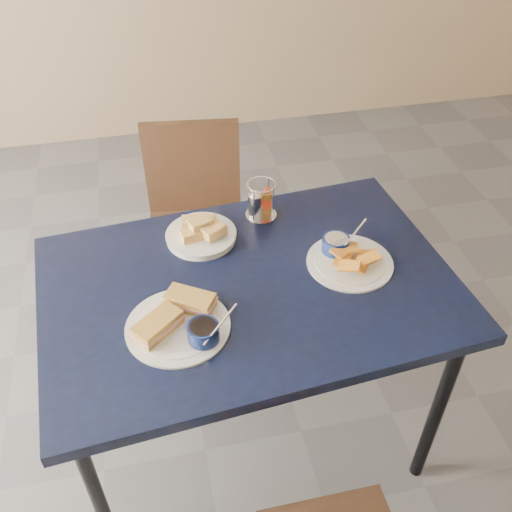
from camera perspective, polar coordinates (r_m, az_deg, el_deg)
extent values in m
plane|color=#4D4D52|center=(2.28, -5.09, -18.76)|extent=(6.00, 6.00, 0.00)
cube|color=black|center=(1.77, -0.67, -3.17)|extent=(1.33, 0.94, 0.04)
cylinder|color=black|center=(1.87, -16.02, -21.10)|extent=(0.04, 0.04, 0.71)
cylinder|color=black|center=(2.01, 17.51, -14.94)|extent=(0.04, 0.04, 0.71)
cylinder|color=black|center=(2.27, -16.08, -6.12)|extent=(0.04, 0.04, 0.71)
cylinder|color=black|center=(2.39, 10.61, -2.11)|extent=(0.04, 0.04, 0.71)
cube|color=black|center=(2.48, -5.98, 2.14)|extent=(0.45, 0.44, 0.04)
cylinder|color=black|center=(2.50, -8.88, -4.45)|extent=(0.03, 0.03, 0.40)
cylinder|color=black|center=(2.53, -1.47, -3.35)|extent=(0.03, 0.03, 0.40)
cylinder|color=black|center=(2.73, -9.52, 0.09)|extent=(0.03, 0.03, 0.40)
cylinder|color=black|center=(2.75, -2.73, 1.05)|extent=(0.03, 0.03, 0.40)
cube|color=black|center=(2.49, -6.91, 8.76)|extent=(0.41, 0.09, 0.43)
cylinder|color=white|center=(1.64, -7.81, -7.00)|extent=(0.30, 0.30, 0.01)
cylinder|color=white|center=(1.64, -7.83, -6.87)|extent=(0.24, 0.24, 0.00)
cube|color=gold|center=(1.61, -9.81, -6.84)|extent=(0.15, 0.14, 0.04)
cube|color=pink|center=(1.62, -9.79, -6.94)|extent=(0.16, 0.15, 0.01)
cube|color=gold|center=(1.67, -6.62, -4.47)|extent=(0.16, 0.13, 0.04)
cube|color=pink|center=(1.67, -6.61, -4.58)|extent=(0.16, 0.14, 0.01)
cylinder|color=#0A143B|center=(1.58, -5.29, -7.60)|extent=(0.09, 0.09, 0.05)
cylinder|color=black|center=(1.56, -5.32, -7.21)|extent=(0.08, 0.08, 0.01)
cylinder|color=silver|center=(1.53, -3.60, -6.83)|extent=(0.11, 0.07, 0.08)
cylinder|color=white|center=(1.84, 9.36, -0.64)|extent=(0.28, 0.28, 0.01)
cylinder|color=white|center=(1.84, 9.37, -0.52)|extent=(0.23, 0.23, 0.00)
cube|color=orange|center=(1.82, 8.92, -0.75)|extent=(0.07, 0.08, 0.01)
cube|color=orange|center=(1.81, 10.43, -1.03)|extent=(0.08, 0.08, 0.02)
cube|color=orange|center=(1.86, 8.56, 0.74)|extent=(0.06, 0.08, 0.02)
cube|color=orange|center=(1.81, 8.62, -0.45)|extent=(0.08, 0.08, 0.01)
cube|color=orange|center=(1.84, 11.04, 0.06)|extent=(0.08, 0.06, 0.01)
cube|color=orange|center=(1.84, 9.23, 0.69)|extent=(0.07, 0.08, 0.02)
cube|color=orange|center=(1.84, 9.31, 0.68)|extent=(0.05, 0.07, 0.02)
cube|color=orange|center=(1.81, 8.42, 0.38)|extent=(0.08, 0.08, 0.02)
cube|color=orange|center=(1.79, 11.24, -0.37)|extent=(0.07, 0.06, 0.02)
cube|color=orange|center=(1.75, 9.28, -1.21)|extent=(0.08, 0.07, 0.03)
cylinder|color=#0A143B|center=(1.86, 7.98, 1.16)|extent=(0.09, 0.09, 0.05)
cylinder|color=#C4B994|center=(1.85, 8.02, 1.54)|extent=(0.08, 0.08, 0.01)
cylinder|color=silver|center=(1.83, 9.63, 1.99)|extent=(0.11, 0.07, 0.08)
cylinder|color=white|center=(1.92, -5.50, 1.94)|extent=(0.23, 0.23, 0.02)
cylinder|color=white|center=(1.91, -5.52, 2.18)|extent=(0.19, 0.19, 0.00)
cube|color=#E0AD62|center=(1.88, -6.37, 2.13)|extent=(0.08, 0.06, 0.03)
cube|color=#E0AD62|center=(1.92, -5.10, 3.39)|extent=(0.09, 0.07, 0.03)
cube|color=#E0AD62|center=(1.88, -4.24, 2.53)|extent=(0.09, 0.08, 0.03)
cube|color=#E0AD62|center=(1.91, -6.27, 3.33)|extent=(0.08, 0.06, 0.03)
cube|color=#E0AD62|center=(1.89, -5.60, 3.20)|extent=(0.09, 0.07, 0.03)
cylinder|color=silver|center=(2.02, 0.51, 4.14)|extent=(0.11, 0.11, 0.01)
cylinder|color=silver|center=(2.01, 1.25, 6.38)|extent=(0.01, 0.01, 0.13)
cylinder|color=silver|center=(2.00, -0.65, 6.14)|extent=(0.01, 0.01, 0.13)
cylinder|color=silver|center=(1.95, -0.23, 5.03)|extent=(0.01, 0.01, 0.13)
cylinder|color=silver|center=(1.96, 1.72, 5.28)|extent=(0.01, 0.01, 0.13)
torus|color=silver|center=(1.94, 0.53, 7.16)|extent=(0.10, 0.10, 0.00)
cylinder|color=silver|center=(1.99, -0.10, 5.11)|extent=(0.05, 0.05, 0.08)
cone|color=silver|center=(1.96, -0.10, 6.38)|extent=(0.04, 0.04, 0.02)
cylinder|color=brown|center=(2.00, 1.10, 5.35)|extent=(0.03, 0.03, 0.08)
cylinder|color=#B2220A|center=(2.00, 1.10, 5.35)|extent=(0.03, 0.03, 0.03)
cylinder|color=#B2220A|center=(1.97, 1.12, 6.56)|extent=(0.02, 0.02, 0.02)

